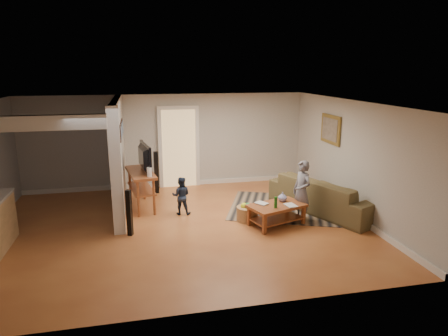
% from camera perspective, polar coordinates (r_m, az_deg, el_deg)
% --- Properties ---
extents(ground, '(7.50, 7.50, 0.00)m').
position_cam_1_polar(ground, '(8.30, -6.19, -8.36)').
color(ground, '#9B4C27').
rests_on(ground, ground).
extents(room_shell, '(7.54, 6.02, 2.52)m').
position_cam_1_polar(room_shell, '(8.25, -14.16, 1.76)').
color(room_shell, '#AAA8A3').
rests_on(room_shell, ground).
extents(area_rug, '(3.43, 3.00, 0.01)m').
position_cam_1_polar(area_rug, '(9.44, 9.87, -5.62)').
color(area_rug, black).
rests_on(area_rug, ground).
extents(sofa, '(2.01, 2.81, 0.77)m').
position_cam_1_polar(sofa, '(9.42, 14.11, -5.94)').
color(sofa, '#4D3E26').
rests_on(sofa, ground).
extents(coffee_table, '(1.28, 0.99, 0.67)m').
position_cam_1_polar(coffee_table, '(8.32, 7.57, -5.80)').
color(coffee_table, brown).
rests_on(coffee_table, ground).
extents(tv_console, '(0.73, 1.44, 1.18)m').
position_cam_1_polar(tv_console, '(9.33, -11.73, -0.95)').
color(tv_console, brown).
rests_on(tv_console, ground).
extents(speaker_left, '(0.12, 0.12, 0.91)m').
position_cam_1_polar(speaker_left, '(7.91, -13.37, -6.25)').
color(speaker_left, black).
rests_on(speaker_left, ground).
extents(speaker_right, '(0.12, 0.12, 1.09)m').
position_cam_1_polar(speaker_right, '(10.42, -9.65, -0.63)').
color(speaker_right, black).
rests_on(speaker_right, ground).
extents(toy_basket, '(0.46, 0.46, 0.41)m').
position_cam_1_polar(toy_basket, '(8.55, 3.34, -6.40)').
color(toy_basket, olive).
rests_on(toy_basket, ground).
extents(child, '(0.43, 0.54, 1.30)m').
position_cam_1_polar(child, '(8.75, 10.85, -7.34)').
color(child, slate).
rests_on(child, ground).
extents(toddler, '(0.48, 0.41, 0.85)m').
position_cam_1_polar(toddler, '(9.00, -6.07, -6.53)').
color(toddler, '#1D273C').
rests_on(toddler, ground).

